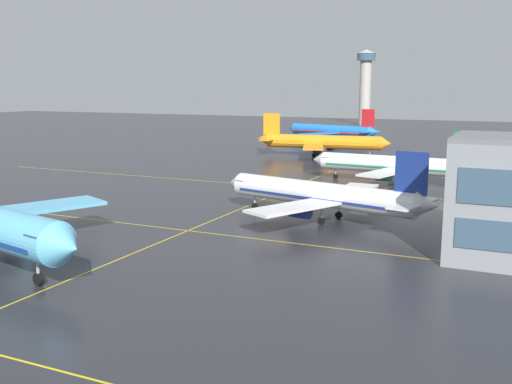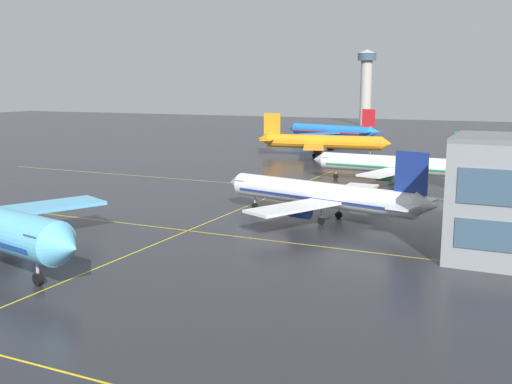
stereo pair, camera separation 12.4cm
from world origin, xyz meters
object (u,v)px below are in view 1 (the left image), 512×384
control_tower (365,81)px  airliner_third_row (395,165)px  airliner_second_row (323,195)px  airliner_far_right_stand (332,131)px  airliner_far_left_stand (321,142)px

control_tower → airliner_third_row: bearing=-73.3°
airliner_second_row → airliner_far_right_stand: (-33.68, 108.59, 0.29)m
airliner_far_left_stand → airliner_far_right_stand: 39.45m
airliner_far_right_stand → control_tower: (-12.94, 89.41, 16.45)m
airliner_far_left_stand → airliner_far_right_stand: (-9.50, 38.29, 0.04)m
airliner_far_right_stand → control_tower: control_tower is taller
airliner_third_row → airliner_far_left_stand: 43.94m
airliner_far_left_stand → control_tower: 130.70m
airliner_third_row → airliner_far_right_stand: 81.74m
airliner_far_left_stand → airliner_third_row: bearing=-53.2°
airliner_far_right_stand → airliner_far_left_stand: bearing=-76.1°
airliner_third_row → control_tower: control_tower is taller
airliner_second_row → airliner_far_left_stand: (-24.17, 70.30, 0.25)m
airliner_far_right_stand → control_tower: size_ratio=1.00×
airliner_third_row → airliner_far_left_stand: bearing=126.8°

